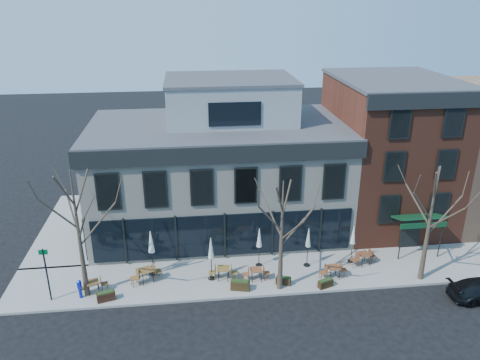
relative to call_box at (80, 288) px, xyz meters
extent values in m
plane|color=black|center=(8.82, 3.48, -0.80)|extent=(120.00, 120.00, 0.00)
cube|color=gray|center=(12.07, 1.33, -0.72)|extent=(33.50, 4.70, 0.15)
cube|color=gray|center=(-2.43, 9.48, -0.72)|extent=(4.50, 12.00, 0.15)
cube|color=beige|center=(8.82, 8.48, 3.20)|extent=(18.00, 10.00, 8.00)
cube|color=#47474C|center=(8.82, 8.48, 7.25)|extent=(18.30, 10.30, 0.30)
cube|color=black|center=(8.82, 3.36, 6.75)|extent=(18.30, 0.25, 1.10)
cube|color=black|center=(-0.30, 8.48, 6.75)|extent=(0.25, 10.30, 1.10)
cube|color=black|center=(8.82, 3.42, 1.10)|extent=(17.20, 0.12, 3.00)
cube|color=black|center=(-0.24, 7.48, 1.10)|extent=(0.12, 7.50, 3.00)
cube|color=gray|center=(9.82, 9.48, 8.80)|extent=(9.00, 6.50, 3.00)
cube|color=brown|center=(21.82, 8.48, 4.70)|extent=(8.00, 10.00, 11.00)
cube|color=#47474C|center=(21.82, 8.48, 10.25)|extent=(8.20, 10.20, 0.25)
cube|color=black|center=(21.82, 3.36, 9.80)|extent=(8.20, 0.25, 1.00)
cube|color=#0C361B|center=(21.82, 2.63, 2.10)|extent=(3.20, 1.66, 0.67)
cube|color=black|center=(21.82, 3.43, 0.45)|extent=(1.40, 0.10, 2.50)
cone|color=#382B21|center=(0.32, 0.28, 3.31)|extent=(0.34, 0.34, 7.92)
cylinder|color=#382B21|center=(1.39, 0.46, 3.88)|extent=(2.23, 0.50, 2.48)
cylinder|color=#382B21|center=(-0.13, 1.24, 4.34)|extent=(1.03, 2.05, 2.14)
cylinder|color=#382B21|center=(-0.52, -0.03, 4.86)|extent=(1.80, 0.75, 2.21)
cylinder|color=#382B21|center=(0.77, -0.69, 4.25)|extent=(1.03, 2.04, 2.28)
cone|color=#382B21|center=(11.82, -0.42, 2.87)|extent=(0.34, 0.34, 7.04)
cylinder|color=#382B21|center=(12.77, -0.26, 3.38)|extent=(2.00, 0.46, 2.21)
cylinder|color=#382B21|center=(11.42, 0.44, 3.79)|extent=(0.93, 1.84, 1.91)
cylinder|color=#382B21|center=(11.07, -0.70, 4.24)|extent=(1.61, 0.68, 1.97)
cylinder|color=#382B21|center=(12.22, -1.28, 3.71)|extent=(0.93, 1.83, 2.03)
cone|color=#382B21|center=(20.82, -0.42, 3.09)|extent=(0.34, 0.34, 7.48)
cylinder|color=#382B21|center=(21.83, -0.25, 3.63)|extent=(2.12, 0.48, 2.35)
cylinder|color=#382B21|center=(20.39, 0.49, 4.07)|extent=(0.98, 1.94, 2.03)
cylinder|color=#382B21|center=(20.02, -0.71, 4.55)|extent=(1.71, 0.71, 2.09)
cylinder|color=#382B21|center=(21.24, -1.33, 3.98)|extent=(0.98, 1.94, 2.16)
cylinder|color=black|center=(-1.68, -0.02, 1.05)|extent=(0.10, 0.10, 3.40)
cube|color=#005926|center=(-1.68, -0.02, 2.55)|extent=(0.50, 0.04, 0.30)
cylinder|color=#0D1AB3|center=(0.00, 0.00, -0.32)|extent=(0.19, 0.19, 0.65)
cube|color=#0D1AB3|center=(0.00, 0.00, 0.24)|extent=(0.23, 0.20, 0.47)
cone|color=#0D1AB3|center=(0.00, 0.00, 0.52)|extent=(0.24, 0.24, 0.11)
cube|color=brown|center=(0.67, 0.43, 0.09)|extent=(0.88, 0.88, 0.04)
cylinder|color=black|center=(0.48, 0.07, -0.28)|extent=(0.04, 0.04, 0.73)
cylinder|color=black|center=(1.02, 0.24, -0.28)|extent=(0.04, 0.04, 0.73)
cylinder|color=black|center=(0.31, 0.62, -0.28)|extent=(0.04, 0.04, 0.73)
cylinder|color=black|center=(0.86, 0.78, -0.28)|extent=(0.04, 0.04, 0.73)
cube|color=brown|center=(3.74, 1.21, 0.19)|extent=(1.06, 1.06, 0.05)
cylinder|color=black|center=(3.58, 0.78, -0.24)|extent=(0.05, 0.05, 0.82)
cylinder|color=black|center=(4.16, 1.05, -0.24)|extent=(0.05, 0.05, 0.82)
cylinder|color=black|center=(3.31, 1.36, -0.24)|extent=(0.05, 0.05, 0.82)
cylinder|color=black|center=(3.90, 1.63, -0.24)|extent=(0.05, 0.05, 0.82)
cube|color=brown|center=(8.51, 0.95, 0.12)|extent=(0.84, 0.84, 0.04)
cylinder|color=black|center=(8.17, 0.70, -0.27)|extent=(0.04, 0.04, 0.76)
cylinder|color=black|center=(8.76, 0.61, -0.27)|extent=(0.04, 0.04, 0.76)
cylinder|color=black|center=(8.26, 1.29, -0.27)|extent=(0.04, 0.04, 0.76)
cylinder|color=black|center=(8.85, 1.20, -0.27)|extent=(0.04, 0.04, 0.76)
cube|color=brown|center=(10.54, 0.62, 0.08)|extent=(0.70, 0.70, 0.04)
cylinder|color=black|center=(10.25, 0.34, -0.29)|extent=(0.04, 0.04, 0.72)
cylinder|color=black|center=(10.81, 0.34, -0.29)|extent=(0.04, 0.04, 0.72)
cylinder|color=black|center=(10.26, 0.90, -0.29)|extent=(0.04, 0.04, 0.72)
cylinder|color=black|center=(10.82, 0.90, -0.29)|extent=(0.04, 0.04, 0.72)
cube|color=brown|center=(15.38, 0.28, 0.12)|extent=(0.81, 0.81, 0.04)
cylinder|color=black|center=(15.11, -0.04, -0.27)|extent=(0.04, 0.04, 0.76)
cylinder|color=black|center=(15.70, 0.01, -0.27)|extent=(0.04, 0.04, 0.76)
cylinder|color=black|center=(15.05, 0.55, -0.27)|extent=(0.04, 0.04, 0.76)
cylinder|color=black|center=(15.64, 0.60, -0.27)|extent=(0.04, 0.04, 0.76)
cube|color=brown|center=(17.82, 1.58, 0.14)|extent=(0.91, 0.91, 0.04)
cylinder|color=black|center=(17.60, 1.21, -0.26)|extent=(0.04, 0.04, 0.77)
cylinder|color=black|center=(18.19, 1.36, -0.26)|extent=(0.04, 0.04, 0.77)
cylinder|color=black|center=(17.46, 1.80, -0.26)|extent=(0.04, 0.04, 0.77)
cylinder|color=black|center=(18.04, 1.94, -0.26)|extent=(0.04, 0.04, 0.77)
cylinder|color=black|center=(4.11, 2.01, -0.61)|extent=(0.49, 0.49, 0.07)
cylinder|color=black|center=(4.11, 2.01, 0.59)|extent=(0.06, 0.06, 2.47)
cone|color=white|center=(4.11, 2.01, 1.71)|extent=(0.40, 0.40, 1.46)
cylinder|color=black|center=(7.78, 1.05, -0.62)|extent=(0.47, 0.47, 0.06)
cylinder|color=black|center=(7.78, 1.05, 0.52)|extent=(0.05, 0.05, 2.33)
cone|color=beige|center=(7.78, 1.05, 1.57)|extent=(0.38, 0.38, 1.38)
cylinder|color=black|center=(10.96, 2.24, -0.62)|extent=(0.44, 0.44, 0.06)
cylinder|color=black|center=(10.96, 2.24, 0.44)|extent=(0.05, 0.05, 2.18)
cone|color=silver|center=(10.96, 2.24, 1.44)|extent=(0.36, 0.36, 1.29)
cylinder|color=black|center=(14.09, 1.87, -0.62)|extent=(0.44, 0.44, 0.06)
cylinder|color=black|center=(14.09, 1.87, 0.45)|extent=(0.05, 0.05, 2.19)
cone|color=beige|center=(14.09, 1.87, 1.44)|extent=(0.36, 0.36, 1.29)
cylinder|color=black|center=(17.13, 1.99, -0.62)|extent=(0.42, 0.42, 0.06)
cylinder|color=black|center=(17.13, 1.99, 0.41)|extent=(0.05, 0.05, 2.12)
cone|color=silver|center=(17.13, 1.99, 1.38)|extent=(0.35, 0.35, 1.25)
cube|color=#331A11|center=(1.53, -0.45, -0.39)|extent=(1.12, 0.69, 0.52)
cube|color=#1E3314|center=(1.53, -0.45, -0.11)|extent=(0.99, 0.58, 0.08)
cube|color=#332411|center=(9.42, -0.28, -0.36)|extent=(1.21, 0.71, 0.57)
cube|color=#1E3314|center=(9.42, -0.28, -0.06)|extent=(1.08, 0.59, 0.09)
cube|color=black|center=(12.13, -0.02, -0.42)|extent=(0.98, 0.66, 0.45)
cube|color=#1E3314|center=(12.13, -0.02, -0.18)|extent=(0.87, 0.56, 0.07)
cube|color=black|center=(14.62, -0.63, -0.41)|extent=(1.00, 0.67, 0.47)
cube|color=#1E3314|center=(14.62, -0.63, -0.16)|extent=(0.89, 0.56, 0.07)
camera|label=1|loc=(6.65, -23.93, 16.05)|focal=35.00mm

